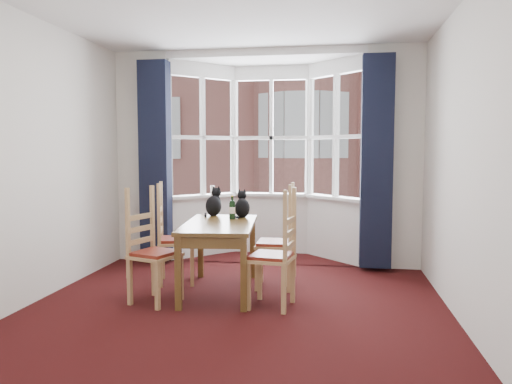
% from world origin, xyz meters
% --- Properties ---
extents(floor, '(4.50, 4.50, 0.00)m').
position_xyz_m(floor, '(0.00, 0.00, 0.00)').
color(floor, black).
rests_on(floor, ground).
extents(wall_left, '(0.00, 4.50, 4.50)m').
position_xyz_m(wall_left, '(-2.00, 0.00, 1.40)').
color(wall_left, silver).
rests_on(wall_left, floor).
extents(wall_right, '(0.00, 4.50, 4.50)m').
position_xyz_m(wall_right, '(2.00, 0.00, 1.40)').
color(wall_right, silver).
rests_on(wall_right, floor).
extents(wall_near, '(4.00, 0.00, 4.00)m').
position_xyz_m(wall_near, '(0.00, -2.25, 1.40)').
color(wall_near, silver).
rests_on(wall_near, floor).
extents(wall_back_pier_left, '(0.70, 0.12, 2.80)m').
position_xyz_m(wall_back_pier_left, '(-1.65, 2.25, 1.40)').
color(wall_back_pier_left, silver).
rests_on(wall_back_pier_left, floor).
extents(wall_back_pier_right, '(0.70, 0.12, 2.80)m').
position_xyz_m(wall_back_pier_right, '(1.65, 2.25, 1.40)').
color(wall_back_pier_right, silver).
rests_on(wall_back_pier_right, floor).
extents(bay_window, '(2.76, 0.94, 2.80)m').
position_xyz_m(bay_window, '(0.00, 2.75, 1.40)').
color(bay_window, white).
rests_on(bay_window, floor).
extents(curtain_left, '(0.38, 0.22, 2.60)m').
position_xyz_m(curtain_left, '(-1.42, 2.07, 1.35)').
color(curtain_left, black).
rests_on(curtain_left, floor).
extents(curtain_right, '(0.38, 0.22, 2.60)m').
position_xyz_m(curtain_right, '(1.42, 2.07, 1.35)').
color(curtain_right, black).
rests_on(curtain_right, floor).
extents(dining_table, '(0.84, 1.40, 0.74)m').
position_xyz_m(dining_table, '(-0.27, 0.84, 0.64)').
color(dining_table, brown).
rests_on(dining_table, floor).
extents(chair_left_near, '(0.52, 0.53, 0.92)m').
position_xyz_m(chair_left_near, '(-0.90, 0.42, 0.47)').
color(chair_left_near, tan).
rests_on(chair_left_near, floor).
extents(chair_left_far, '(0.50, 0.51, 0.92)m').
position_xyz_m(chair_left_far, '(-0.92, 1.11, 0.47)').
color(chair_left_far, tan).
rests_on(chair_left_far, floor).
extents(chair_right_near, '(0.46, 0.48, 0.92)m').
position_xyz_m(chair_right_near, '(0.42, 0.43, 0.47)').
color(chair_right_near, tan).
rests_on(chair_right_near, floor).
extents(chair_right_far, '(0.41, 0.43, 0.92)m').
position_xyz_m(chair_right_far, '(0.37, 1.12, 0.47)').
color(chair_right_far, tan).
rests_on(chair_right_far, floor).
extents(cat_left, '(0.22, 0.28, 0.35)m').
position_xyz_m(cat_left, '(-0.47, 1.40, 0.87)').
color(cat_left, black).
rests_on(cat_left, dining_table).
extents(cat_right, '(0.22, 0.27, 0.33)m').
position_xyz_m(cat_right, '(-0.11, 1.30, 0.86)').
color(cat_right, black).
rests_on(cat_right, dining_table).
extents(wine_bottle, '(0.07, 0.07, 0.26)m').
position_xyz_m(wine_bottle, '(-0.20, 1.13, 0.85)').
color(wine_bottle, black).
rests_on(wine_bottle, dining_table).
extents(candle_tall, '(0.06, 0.06, 0.13)m').
position_xyz_m(candle_tall, '(-0.78, 2.60, 0.94)').
color(candle_tall, white).
rests_on(candle_tall, bay_window).
extents(street, '(80.00, 80.00, 0.00)m').
position_xyz_m(street, '(0.00, 32.25, -6.00)').
color(street, '#333335').
rests_on(street, ground).
extents(tenement_building, '(18.40, 7.80, 15.20)m').
position_xyz_m(tenement_building, '(0.00, 14.01, 1.60)').
color(tenement_building, '#AC6559').
rests_on(tenement_building, street).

